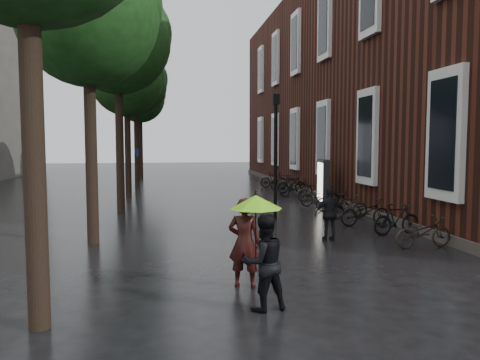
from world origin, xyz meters
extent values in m
plane|color=black|center=(0.00, 0.00, 0.00)|extent=(120.00, 120.00, 0.00)
cube|color=#38160F|center=(10.50, 19.50, 6.00)|extent=(10.00, 33.00, 12.00)
cube|color=silver|center=(5.45, 5.50, 3.00)|extent=(0.25, 1.60, 3.60)
cube|color=black|center=(5.35, 5.50, 3.00)|extent=(0.10, 1.20, 3.00)
cube|color=silver|center=(5.45, 10.50, 3.00)|extent=(0.25, 1.60, 3.60)
cube|color=black|center=(5.35, 10.50, 3.00)|extent=(0.10, 1.20, 3.00)
cube|color=silver|center=(5.45, 15.50, 3.00)|extent=(0.25, 1.60, 3.60)
cube|color=black|center=(5.35, 15.50, 3.00)|extent=(0.10, 1.20, 3.00)
cube|color=silver|center=(5.45, 15.50, 8.50)|extent=(0.25, 1.60, 3.60)
cube|color=black|center=(5.35, 15.50, 8.50)|extent=(0.10, 1.20, 3.00)
cube|color=silver|center=(5.45, 20.50, 3.00)|extent=(0.25, 1.60, 3.60)
cube|color=black|center=(5.35, 20.50, 3.00)|extent=(0.10, 1.20, 3.00)
cube|color=silver|center=(5.45, 20.50, 8.50)|extent=(0.25, 1.60, 3.60)
cube|color=black|center=(5.35, 20.50, 8.50)|extent=(0.10, 1.20, 3.00)
cube|color=silver|center=(5.45, 25.50, 3.00)|extent=(0.25, 1.60, 3.60)
cube|color=black|center=(5.35, 25.50, 3.00)|extent=(0.10, 1.20, 3.00)
cube|color=silver|center=(5.45, 25.50, 8.50)|extent=(0.25, 1.60, 3.60)
cube|color=black|center=(5.35, 25.50, 8.50)|extent=(0.10, 1.20, 3.00)
cube|color=silver|center=(5.45, 30.50, 3.00)|extent=(0.25, 1.60, 3.60)
cube|color=black|center=(5.35, 30.50, 3.00)|extent=(0.10, 1.20, 3.00)
cube|color=silver|center=(5.45, 30.50, 8.50)|extent=(0.25, 1.60, 3.60)
cube|color=black|center=(5.35, 30.50, 8.50)|extent=(0.10, 1.20, 3.00)
cube|color=#3F3833|center=(5.60, 19.50, 0.15)|extent=(0.40, 33.00, 0.30)
cylinder|color=black|center=(-4.00, 1.00, 2.34)|extent=(0.32, 0.32, 4.68)
cylinder|color=black|center=(-4.10, 7.00, 2.25)|extent=(0.32, 0.32, 4.51)
cylinder|color=black|center=(-3.90, 13.00, 2.48)|extent=(0.32, 0.32, 4.95)
cylinder|color=black|center=(-4.05, 19.00, 2.20)|extent=(0.32, 0.32, 4.40)
cylinder|color=black|center=(-3.95, 25.00, 2.39)|extent=(0.32, 0.32, 4.79)
cylinder|color=black|center=(-4.00, 31.00, 2.28)|extent=(0.32, 0.32, 4.57)
imported|color=black|center=(-0.63, 2.51, 0.87)|extent=(0.74, 0.60, 1.74)
imported|color=black|center=(-0.52, 1.23, 0.80)|extent=(0.90, 0.77, 1.61)
cylinder|color=black|center=(-0.52, 1.95, 1.10)|extent=(0.02, 0.02, 1.23)
cone|color=#83F219|center=(-0.52, 1.95, 1.72)|extent=(0.97, 0.97, 0.25)
cylinder|color=black|center=(-0.52, 1.95, 1.88)|extent=(0.02, 0.02, 0.08)
imported|color=black|center=(2.48, 6.35, 0.77)|extent=(0.90, 0.37, 1.53)
imported|color=black|center=(4.59, 5.06, 0.42)|extent=(1.65, 0.67, 0.85)
imported|color=black|center=(4.76, 6.82, 0.48)|extent=(1.63, 0.67, 0.95)
imported|color=black|center=(4.46, 8.42, 0.47)|extent=(1.83, 0.77, 0.94)
imported|color=black|center=(4.43, 9.85, 0.47)|extent=(1.58, 0.51, 0.94)
imported|color=black|center=(4.68, 11.84, 0.42)|extent=(1.61, 0.58, 0.84)
imported|color=black|center=(4.55, 13.30, 0.46)|extent=(1.76, 0.66, 0.92)
imported|color=black|center=(4.76, 15.25, 0.45)|extent=(1.57, 0.71, 0.91)
imported|color=black|center=(4.50, 17.03, 0.47)|extent=(1.81, 0.65, 0.94)
imported|color=black|center=(4.68, 18.43, 0.50)|extent=(1.72, 0.63, 1.01)
imported|color=black|center=(4.71, 20.34, 0.52)|extent=(1.80, 0.83, 1.04)
imported|color=black|center=(4.48, 21.84, 0.49)|extent=(1.69, 0.81, 0.98)
cube|color=black|center=(4.76, 13.46, 1.02)|extent=(0.28, 1.35, 2.04)
cube|color=white|center=(4.61, 13.46, 1.07)|extent=(0.04, 1.14, 1.67)
cylinder|color=black|center=(1.82, 10.25, 2.11)|extent=(0.13, 0.13, 4.22)
cube|color=black|center=(1.82, 10.25, 4.32)|extent=(0.23, 0.23, 0.37)
sphere|color=#FFE5B2|center=(1.82, 10.25, 4.32)|extent=(0.19, 0.19, 0.19)
cylinder|color=#262628|center=(-3.63, 18.33, 1.14)|extent=(0.05, 0.05, 2.28)
cylinder|color=navy|center=(-3.54, 18.33, 2.28)|extent=(0.03, 0.46, 0.46)
camera|label=1|loc=(-2.10, -6.20, 2.78)|focal=35.00mm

